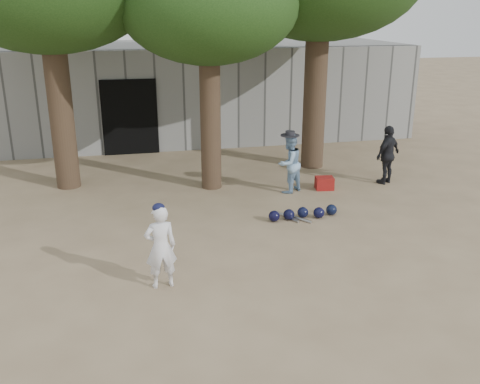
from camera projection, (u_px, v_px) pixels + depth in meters
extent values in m
plane|color=#937C5E|center=(218.00, 266.00, 9.03)|extent=(70.00, 70.00, 0.00)
imported|color=white|center=(161.00, 247.00, 8.18)|extent=(0.53, 0.38, 1.35)
imported|color=#85ABCE|center=(289.00, 163.00, 12.46)|extent=(0.86, 0.81, 1.40)
imported|color=black|center=(388.00, 155.00, 13.09)|extent=(0.92, 0.72, 1.45)
cube|color=maroon|center=(324.00, 183.00, 12.82)|extent=(0.46, 0.38, 0.30)
cube|color=gray|center=(170.00, 101.00, 15.92)|extent=(16.00, 0.35, 3.00)
cube|color=black|center=(130.00, 117.00, 15.62)|extent=(1.60, 0.08, 2.20)
cube|color=slate|center=(163.00, 89.00, 18.23)|extent=(16.00, 5.00, 3.00)
sphere|color=black|center=(274.00, 216.00, 10.90)|extent=(0.23, 0.23, 0.23)
sphere|color=black|center=(289.00, 215.00, 10.98)|extent=(0.23, 0.23, 0.23)
sphere|color=black|center=(303.00, 212.00, 11.10)|extent=(0.23, 0.23, 0.23)
sphere|color=black|center=(319.00, 213.00, 11.08)|extent=(0.23, 0.23, 0.23)
sphere|color=black|center=(331.00, 210.00, 11.24)|extent=(0.23, 0.23, 0.23)
cylinder|color=#ADADB4|center=(287.00, 217.00, 11.11)|extent=(0.35, 0.68, 0.06)
cylinder|color=#ADADB4|center=(297.00, 218.00, 11.04)|extent=(0.47, 0.61, 0.06)
cylinder|color=brown|center=(57.00, 72.00, 12.17)|extent=(0.56, 0.56, 5.50)
cylinder|color=brown|center=(210.00, 83.00, 12.21)|extent=(0.48, 0.48, 5.00)
ellipsoid|color=#284C19|center=(208.00, 5.00, 11.66)|extent=(4.00, 4.00, 2.60)
cylinder|color=brown|center=(316.00, 58.00, 13.80)|extent=(0.60, 0.60, 5.80)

